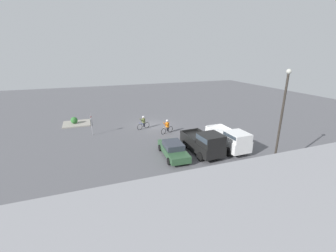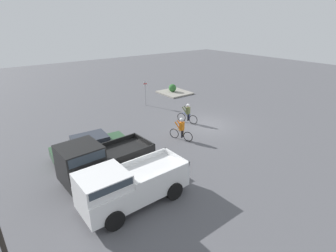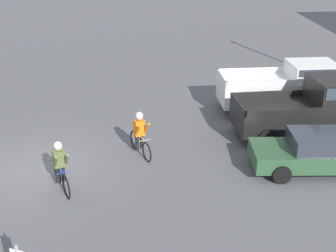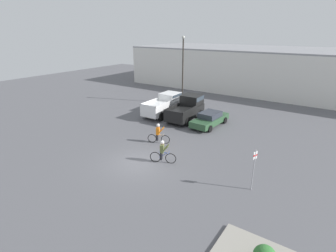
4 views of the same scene
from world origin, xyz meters
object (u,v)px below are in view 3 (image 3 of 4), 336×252
(pickup_truck_1, at_px, (311,107))
(sedan_0, at_px, (321,152))
(pickup_truck_0, at_px, (285,85))
(cyclist_0, at_px, (60,166))
(cyclist_1, at_px, (140,133))

(pickup_truck_1, xyz_separation_m, sedan_0, (2.83, -0.62, -0.50))
(sedan_0, bearing_deg, pickup_truck_0, 175.28)
(pickup_truck_0, xyz_separation_m, sedan_0, (5.61, -0.46, -0.45))
(cyclist_0, distance_m, cyclist_1, 3.35)
(pickup_truck_0, distance_m, cyclist_1, 7.63)
(cyclist_1, bearing_deg, cyclist_0, -48.65)
(pickup_truck_1, relative_size, cyclist_1, 2.93)
(pickup_truck_1, bearing_deg, cyclist_1, -79.55)
(cyclist_0, bearing_deg, pickup_truck_0, 124.63)
(sedan_0, distance_m, cyclist_0, 8.56)
(cyclist_0, height_order, cyclist_1, cyclist_1)
(cyclist_1, bearing_deg, pickup_truck_1, 100.45)
(sedan_0, relative_size, cyclist_0, 2.73)
(pickup_truck_0, xyz_separation_m, cyclist_1, (4.00, -6.49, -0.27))
(pickup_truck_0, relative_size, sedan_0, 1.09)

